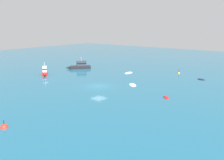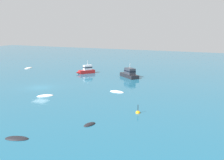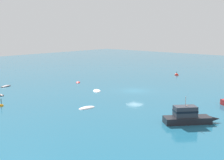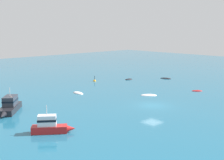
{
  "view_description": "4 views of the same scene",
  "coord_description": "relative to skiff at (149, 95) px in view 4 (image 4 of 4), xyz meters",
  "views": [
    {
      "loc": [
        -33.41,
        -29.3,
        11.55
      ],
      "look_at": [
        3.03,
        -0.92,
        0.77
      ],
      "focal_mm": 37.92,
      "sensor_mm": 36.0,
      "label": 1
    },
    {
      "loc": [
        33.45,
        -42.73,
        11.62
      ],
      "look_at": [
        11.61,
        6.2,
        1.24
      ],
      "focal_mm": 47.47,
      "sensor_mm": 36.0,
      "label": 2
    },
    {
      "loc": [
        43.51,
        33.35,
        10.98
      ],
      "look_at": [
        4.2,
        -1.64,
        2.26
      ],
      "focal_mm": 50.73,
      "sensor_mm": 36.0,
      "label": 3
    },
    {
      "loc": [
        -27.21,
        34.34,
        11.08
      ],
      "look_at": [
        9.16,
        -0.66,
        2.53
      ],
      "focal_mm": 49.84,
      "sensor_mm": 36.0,
      "label": 4
    }
  ],
  "objects": [
    {
      "name": "ground_plane",
      "position": [
        -4.68,
        4.78,
        0.0
      ],
      "size": [
        160.0,
        160.0,
        0.0
      ],
      "primitive_type": "plane",
      "color": "#1E607F"
    },
    {
      "name": "skiff",
      "position": [
        0.0,
        0.0,
        0.0
      ],
      "size": [
        2.82,
        2.85,
        0.46
      ],
      "rotation": [
        0.0,
        0.0,
        3.94
      ],
      "color": "white",
      "rests_on": "ground"
    },
    {
      "name": "skiff_1",
      "position": [
        8.31,
        -15.94,
        0.0
      ],
      "size": [
        2.72,
        1.87,
        0.45
      ],
      "rotation": [
        0.0,
        0.0,
        0.32
      ],
      "color": "black",
      "rests_on": "ground"
    },
    {
      "name": "skiff_3",
      "position": [
        9.46,
        7.33,
        0.0
      ],
      "size": [
        2.76,
        1.49,
        0.48
      ],
      "rotation": [
        0.0,
        0.0,
        6.16
      ],
      "color": "white",
      "rests_on": "ground"
    },
    {
      "name": "motor_cruiser",
      "position": [
        6.44,
        21.11,
        0.81
      ],
      "size": [
        5.94,
        5.42,
        3.19
      ],
      "rotation": [
        0.0,
        0.0,
        2.42
      ],
      "color": "black",
      "rests_on": "ground"
    },
    {
      "name": "tender",
      "position": [
        13.08,
        -9.2,
        0.0
      ],
      "size": [
        1.23,
        1.96,
        0.45
      ],
      "rotation": [
        0.0,
        0.0,
        4.48
      ],
      "color": "black",
      "rests_on": "ground"
    },
    {
      "name": "rib",
      "position": [
        -3.66,
        -8.9,
        0.0
      ],
      "size": [
        1.94,
        1.92,
        0.38
      ],
      "rotation": [
        0.0,
        0.0,
        0.77
      ],
      "color": "#B21E1E",
      "rests_on": "ground"
    },
    {
      "name": "powerboat",
      "position": [
        -4.49,
        21.86,
        0.78
      ],
      "size": [
        3.63,
        4.27,
        3.02
      ],
      "rotation": [
        0.0,
        0.0,
        4.05
      ],
      "color": "#B21E1E",
      "rests_on": "ground"
    },
    {
      "name": "mooring_buoy",
      "position": [
        16.7,
        -2.58,
        0.02
      ],
      "size": [
        0.62,
        0.62,
        1.42
      ],
      "color": "orange",
      "rests_on": "ground"
    }
  ]
}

